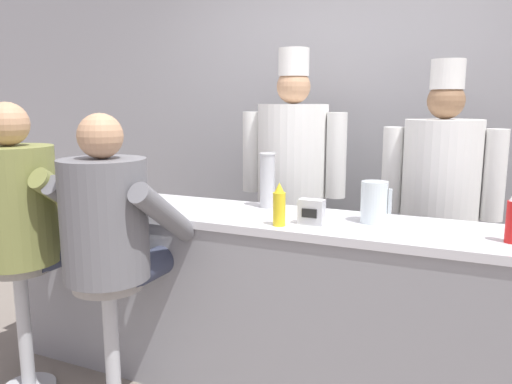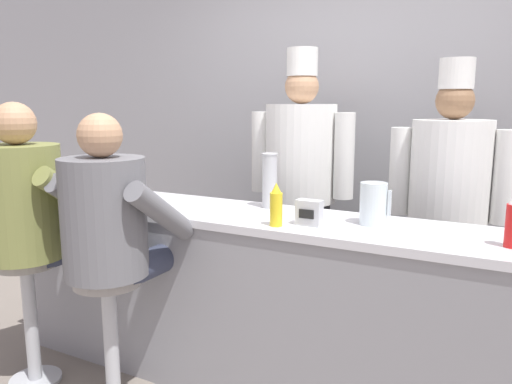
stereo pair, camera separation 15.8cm
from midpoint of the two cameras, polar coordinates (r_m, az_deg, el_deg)
The scene contains 14 objects.
wall_back at distance 3.79m, azimuth 7.97°, elevation 7.35°, with size 10.00×0.06×2.70m.
diner_counter at distance 2.72m, azimuth -0.86°, elevation -12.47°, with size 3.04×0.56×0.96m.
mustard_bottle_yellow at distance 2.32m, azimuth 0.72°, elevation -1.58°, with size 0.06×0.06×0.20m.
water_pitcher_clear at distance 2.43m, azimuth 11.55°, elevation -1.16°, with size 0.15×0.13×0.20m.
breakfast_plate at distance 3.15m, azimuth -22.53°, elevation -0.78°, with size 0.22×0.22×0.04m.
cereal_bowl at distance 2.97m, azimuth -20.07°, elevation -1.04°, with size 0.15×0.15×0.05m.
coffee_mug_white at distance 3.16m, azimuth -17.16°, elevation 0.04°, with size 0.14×0.09×0.08m.
coffee_mug_tan at distance 3.30m, azimuth -24.32°, elevation 0.10°, with size 0.12×0.08×0.09m.
cup_stack_steel at distance 2.72m, azimuth -0.35°, elevation 1.33°, with size 0.09×0.09×0.30m.
napkin_dispenser_chrome at distance 2.36m, azimuth 4.46°, elevation -2.29°, with size 0.12×0.07×0.12m.
diner_seated_olive at distance 2.87m, azimuth -26.79°, elevation -2.06°, with size 0.64×0.63×1.53m.
diner_seated_grey at distance 2.45m, azimuth -18.10°, elevation -3.95°, with size 0.60×0.59×1.48m.
cook_in_whites_near at distance 3.39m, azimuth 2.85°, elevation 1.75°, with size 0.73×0.47×1.88m.
cook_in_whites_far at distance 3.13m, azimuth 18.91°, elevation -0.58°, with size 0.69×0.44×1.77m.
Camera 1 is at (1.00, -2.03, 1.52)m, focal length 35.00 mm.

